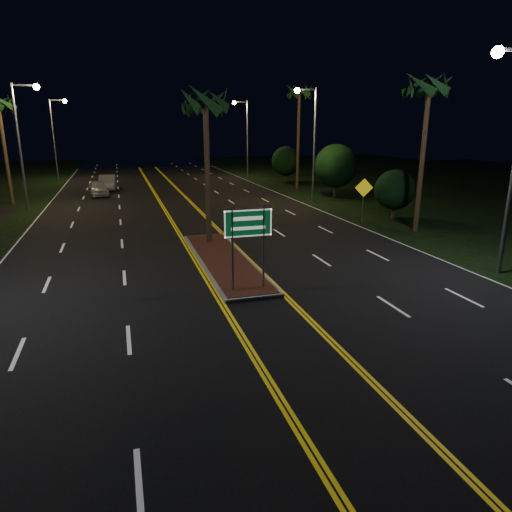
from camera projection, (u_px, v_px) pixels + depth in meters
name	position (u px, v px, depth m)	size (l,w,h in m)	color
ground	(272.00, 321.00, 14.81)	(120.00, 120.00, 0.00)	black
grass_right	(474.00, 189.00, 46.13)	(40.00, 110.00, 0.01)	black
median_island	(224.00, 260.00, 21.23)	(2.25, 10.25, 0.17)	gray
highway_sign	(248.00, 231.00, 16.72)	(1.80, 0.08, 3.20)	gray
streetlight_left_mid	(24.00, 133.00, 32.42)	(1.91, 0.44, 9.00)	gray
streetlight_left_far	(56.00, 130.00, 50.83)	(1.91, 0.44, 9.00)	gray
streetlight_right_near	(511.00, 138.00, 18.03)	(1.91, 0.44, 9.00)	gray
streetlight_right_mid	(310.00, 132.00, 36.45)	(1.91, 0.44, 9.00)	gray
streetlight_right_far	(244.00, 130.00, 54.87)	(1.91, 0.44, 9.00)	gray
palm_median	(205.00, 102.00, 22.48)	(2.40, 2.40, 8.30)	#382819
palm_right_near	(429.00, 87.00, 25.22)	(2.40, 2.40, 9.30)	#382819
palm_right_far	(299.00, 93.00, 43.46)	(2.40, 2.40, 10.30)	#382819
shrub_near	(395.00, 190.00, 30.90)	(2.70, 2.70, 3.30)	#382819
shrub_mid	(336.00, 166.00, 40.03)	(3.78, 3.78, 4.62)	#382819
shrub_far	(286.00, 161.00, 51.13)	(3.24, 3.24, 3.96)	#382819
car_near	(98.00, 187.00, 41.36)	(2.00, 4.66, 1.55)	silver
car_far	(107.00, 181.00, 45.19)	(2.16, 5.04, 1.68)	#A6AAAF
warning_sign	(364.00, 193.00, 29.62)	(1.19, 0.25, 2.86)	gray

